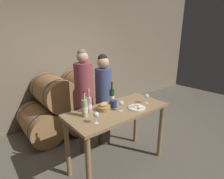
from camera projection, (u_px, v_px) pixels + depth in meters
name	position (u px, v px, depth m)	size (l,w,h in m)	color
ground_plane	(117.00, 164.00, 2.70)	(10.00, 10.00, 0.00)	#665E51
stone_wall_back	(55.00, 51.00, 3.81)	(10.00, 0.12, 3.20)	#7F705B
barrel_stack	(71.00, 104.00, 3.67)	(1.93, 0.97, 1.19)	#9E7042
tasting_table	(118.00, 118.00, 2.48)	(1.46, 0.66, 0.93)	#99754C
person_left	(85.00, 102.00, 2.80)	(0.29, 0.29, 1.72)	#4C4238
person_right	(104.00, 99.00, 3.04)	(0.28, 0.28, 1.63)	#4C4238
wine_bottle_red	(112.00, 96.00, 2.59)	(0.08, 0.08, 0.34)	#193819
wine_bottle_white	(85.00, 108.00, 2.17)	(0.08, 0.08, 0.34)	#ADBC7F
wine_bottle_rose	(89.00, 105.00, 2.29)	(0.08, 0.08, 0.32)	#BC8E93
blue_crock	(114.00, 104.00, 2.47)	(0.10, 0.10, 0.10)	navy
bread_basket	(104.00, 107.00, 2.38)	(0.18, 0.18, 0.11)	#A87F4C
cheese_plate	(137.00, 108.00, 2.45)	(0.24, 0.24, 0.04)	white
wine_glass_far_left	(96.00, 115.00, 2.00)	(0.07, 0.07, 0.14)	white
wine_glass_left	(121.00, 104.00, 2.34)	(0.07, 0.07, 0.14)	white
wine_glass_center	(147.00, 97.00, 2.62)	(0.07, 0.07, 0.14)	white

